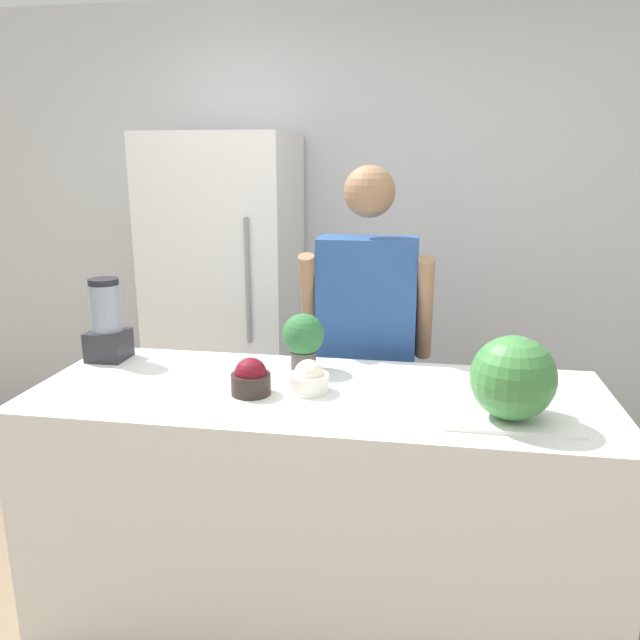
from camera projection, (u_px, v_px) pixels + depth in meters
wall_back at (366, 229)px, 3.76m from camera, size 8.00×0.06×2.60m
counter_island at (318, 504)px, 2.34m from camera, size 2.05×0.76×0.90m
refrigerator at (228, 300)px, 3.59m from camera, size 0.77×0.73×1.84m
person at (366, 353)px, 2.79m from camera, size 0.57×0.27×1.68m
cutting_board at (508, 418)px, 1.97m from camera, size 0.42×0.24×0.01m
watermelon at (513, 378)px, 1.92m from camera, size 0.26×0.26×0.26m
bowl_cherries at (251, 379)px, 2.18m from camera, size 0.14×0.14×0.13m
bowl_cream at (309, 379)px, 2.20m from camera, size 0.14×0.14×0.12m
blender at (107, 323)px, 2.54m from camera, size 0.15×0.15×0.34m
potted_plant at (303, 338)px, 2.42m from camera, size 0.16×0.16×0.23m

